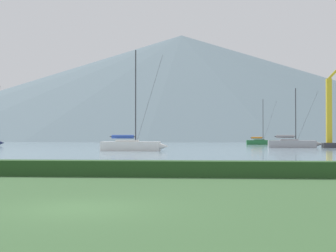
# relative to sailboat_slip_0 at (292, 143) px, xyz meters

# --- Properties ---
(ground_plane) EXTENTS (1000.00, 1000.00, 0.00)m
(ground_plane) POSITION_rel_sailboat_slip_0_xyz_m (-17.21, -65.62, -0.70)
(ground_plane) COLOR #385B33
(harbor_water) EXTENTS (320.00, 246.00, 0.00)m
(harbor_water) POSITION_rel_sailboat_slip_0_xyz_m (-17.21, 71.38, -0.70)
(harbor_water) COLOR gray
(harbor_water) RESTS_ON ground_plane
(hedge_line) EXTENTS (80.00, 1.20, 0.81)m
(hedge_line) POSITION_rel_sailboat_slip_0_xyz_m (-17.21, -54.62, -0.30)
(hedge_line) COLOR #284C23
(hedge_line) RESTS_ON ground_plane
(sailboat_slip_0) EXTENTS (8.61, 2.96, 9.48)m
(sailboat_slip_0) POSITION_rel_sailboat_slip_0_xyz_m (0.00, 0.00, 0.00)
(sailboat_slip_0) COLOR #9E9EA3
(sailboat_slip_0) RESTS_ON harbor_water
(sailboat_slip_3) EXTENTS (8.76, 2.72, 13.10)m
(sailboat_slip_3) POSITION_rel_sailboat_slip_0_xyz_m (-23.32, -16.58, 0.05)
(sailboat_slip_3) COLOR white
(sailboat_slip_3) RESTS_ON harbor_water
(sailboat_slip_5) EXTENTS (6.72, 2.02, 9.42)m
(sailboat_slip_5) POSITION_rel_sailboat_slip_0_xyz_m (-2.47, 23.34, -0.13)
(sailboat_slip_5) COLOR #236B38
(sailboat_slip_5) RESTS_ON harbor_water
(dock_crane) EXTENTS (5.67, 2.00, 15.92)m
(dock_crane) POSITION_rel_sailboat_slip_0_xyz_m (5.82, -0.33, 4.13)
(dock_crane) COLOR #333338
(dock_crane) RESTS_ON ground_plane
(distant_hill_west_ridge) EXTENTS (215.54, 215.54, 40.13)m
(distant_hill_west_ridge) POSITION_rel_sailboat_slip_0_xyz_m (-126.19, 300.82, 19.37)
(distant_hill_west_ridge) COLOR #4C6070
(distant_hill_west_ridge) RESTS_ON ground_plane
(distant_hill_central_peak) EXTENTS (347.84, 347.84, 62.75)m
(distant_hill_central_peak) POSITION_rel_sailboat_slip_0_xyz_m (-29.60, 220.69, 30.68)
(distant_hill_central_peak) COLOR slate
(distant_hill_central_peak) RESTS_ON ground_plane
(distant_hill_east_ridge) EXTENTS (239.06, 239.06, 62.41)m
(distant_hill_east_ridge) POSITION_rel_sailboat_slip_0_xyz_m (-22.96, 296.43, 30.50)
(distant_hill_east_ridge) COLOR slate
(distant_hill_east_ridge) RESTS_ON ground_plane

